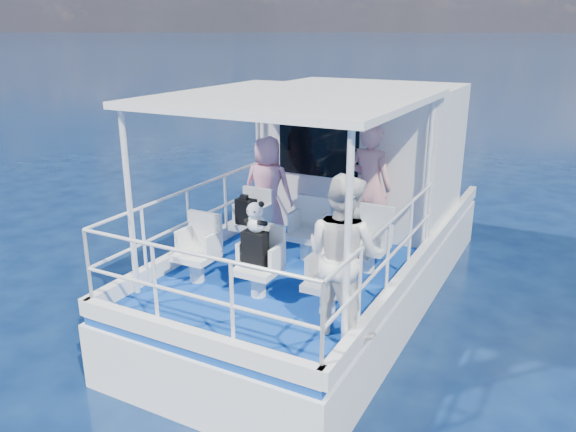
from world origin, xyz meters
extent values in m
plane|color=#071639|center=(0.00, 0.00, 0.00)|extent=(2000.00, 2000.00, 0.00)
cube|color=white|center=(0.00, 1.00, 0.00)|extent=(3.00, 7.00, 1.60)
cube|color=navy|center=(0.00, 1.00, 0.85)|extent=(2.90, 6.90, 0.10)
cube|color=white|center=(0.00, 2.30, 2.00)|extent=(2.85, 2.00, 2.20)
cube|color=white|center=(0.00, -0.20, 3.14)|extent=(3.00, 3.20, 0.08)
cylinder|color=white|center=(-1.35, -1.70, 2.00)|extent=(0.07, 0.07, 2.20)
cylinder|color=white|center=(1.35, -1.70, 2.00)|extent=(0.07, 0.07, 2.20)
cylinder|color=white|center=(-1.35, 1.20, 2.00)|extent=(0.07, 0.07, 2.20)
cylinder|color=white|center=(1.35, 1.20, 2.00)|extent=(0.07, 0.07, 2.20)
cube|color=white|center=(-0.90, 0.20, 1.09)|extent=(0.48, 0.46, 0.38)
cube|color=white|center=(0.00, 0.20, 1.09)|extent=(0.48, 0.46, 0.38)
cube|color=white|center=(0.90, 0.20, 1.09)|extent=(0.48, 0.46, 0.38)
cube|color=white|center=(-0.90, -1.10, 1.09)|extent=(0.48, 0.46, 0.38)
cube|color=white|center=(0.00, -1.10, 1.09)|extent=(0.48, 0.46, 0.38)
cube|color=white|center=(0.90, -1.10, 1.09)|extent=(0.48, 0.46, 0.38)
imported|color=pink|center=(-0.92, 0.73, 1.67)|extent=(0.64, 0.50, 1.55)
imported|color=#DA8D8D|center=(0.58, 1.04, 1.81)|extent=(0.71, 0.51, 1.81)
imported|color=white|center=(1.17, -1.39, 1.75)|extent=(0.96, 0.82, 1.70)
cube|color=black|center=(-0.93, 0.13, 1.47)|extent=(0.28, 0.16, 0.37)
cube|color=black|center=(-0.02, -1.12, 1.50)|extent=(0.29, 0.16, 0.44)
cube|color=black|center=(-0.95, 0.12, 1.68)|extent=(0.11, 0.06, 0.06)
camera|label=1|loc=(3.15, -6.29, 3.92)|focal=35.00mm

